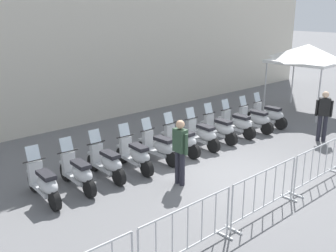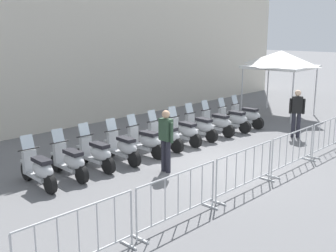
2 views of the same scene
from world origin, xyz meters
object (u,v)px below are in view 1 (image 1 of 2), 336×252
(motorcycle_1, at_px, (78,173))
(officer_mid_plaza, at_px, (324,113))
(motorcycle_0, at_px, (44,184))
(motorcycle_8, at_px, (237,124))
(motorcycle_7, at_px, (219,129))
(barrier_segment_1, at_px, (188,232))
(motorcycle_3, at_px, (136,155))
(motorcycle_6, at_px, (202,134))
(motorcycle_9, at_px, (255,119))
(motorcycle_10, at_px, (269,115))
(motorcycle_2, at_px, (107,163))
(barrier_segment_3, at_px, (319,164))
(canopy_tent, at_px, (308,54))
(motorcycle_4, at_px, (160,147))
(officer_near_row_end, at_px, (180,149))
(motorcycle_5, at_px, (181,140))
(barrier_segment_2, at_px, (265,192))

(motorcycle_1, distance_m, officer_mid_plaza, 8.38)
(motorcycle_0, xyz_separation_m, motorcycle_8, (7.24, -0.30, 0.00))
(motorcycle_7, bearing_deg, barrier_segment_1, -147.03)
(motorcycle_3, distance_m, motorcycle_6, 2.72)
(motorcycle_9, xyz_separation_m, officer_mid_plaza, (0.70, -2.21, 0.53))
(motorcycle_0, xyz_separation_m, motorcycle_3, (2.71, -0.11, 0.00))
(motorcycle_1, bearing_deg, barrier_segment_1, -92.11)
(motorcycle_10, bearing_deg, motorcycle_8, 174.73)
(motorcycle_10, xyz_separation_m, officer_mid_plaza, (-0.21, -2.18, 0.53))
(motorcycle_2, relative_size, barrier_segment_3, 0.76)
(motorcycle_0, bearing_deg, motorcycle_2, 0.19)
(motorcycle_10, xyz_separation_m, barrier_segment_1, (-8.28, -3.37, 0.07))
(motorcycle_0, height_order, barrier_segment_1, motorcycle_0)
(motorcycle_2, height_order, officer_mid_plaza, officer_mid_plaza)
(motorcycle_2, xyz_separation_m, canopy_tent, (10.18, -0.37, 2.06))
(motorcycle_7, bearing_deg, barrier_segment_3, -102.12)
(motorcycle_4, height_order, officer_near_row_end, officer_near_row_end)
(motorcycle_7, bearing_deg, officer_mid_plaza, -44.02)
(motorcycle_2, distance_m, barrier_segment_3, 5.51)
(motorcycle_5, relative_size, barrier_segment_3, 0.75)
(motorcycle_0, bearing_deg, officer_near_row_end, -28.49)
(motorcycle_7, bearing_deg, canopy_tent, -1.38)
(motorcycle_10, height_order, barrier_segment_1, motorcycle_10)
(motorcycle_1, bearing_deg, barrier_segment_3, -41.50)
(motorcycle_2, xyz_separation_m, motorcycle_8, (5.43, -0.31, 0.00))
(motorcycle_0, relative_size, barrier_segment_3, 0.76)
(motorcycle_9, bearing_deg, barrier_segment_1, -155.26)
(motorcycle_8, relative_size, barrier_segment_2, 0.75)
(motorcycle_8, distance_m, officer_near_row_end, 4.52)
(motorcycle_2, height_order, motorcycle_5, same)
(barrier_segment_2, bearing_deg, motorcycle_6, 58.56)
(motorcycle_9, bearing_deg, motorcycle_5, 175.14)
(motorcycle_9, xyz_separation_m, officer_near_row_end, (-5.20, -1.16, 0.53))
(motorcycle_4, bearing_deg, motorcycle_5, -0.66)
(motorcycle_4, relative_size, barrier_segment_1, 0.75)
(barrier_segment_2, bearing_deg, motorcycle_0, 128.32)
(motorcycle_7, xyz_separation_m, canopy_tent, (5.67, -0.14, 2.06))
(motorcycle_9, height_order, officer_mid_plaza, officer_mid_plaza)
(motorcycle_8, xyz_separation_m, motorcycle_9, (0.90, -0.14, 0.00))
(motorcycle_4, bearing_deg, motorcycle_3, 179.06)
(motorcycle_8, distance_m, canopy_tent, 5.19)
(barrier_segment_1, relative_size, officer_mid_plaza, 1.32)
(officer_near_row_end, relative_size, officer_mid_plaza, 1.00)
(motorcycle_10, distance_m, barrier_segment_1, 8.94)
(motorcycle_7, height_order, motorcycle_9, same)
(officer_near_row_end, height_order, officer_mid_plaza, same)
(motorcycle_0, distance_m, barrier_segment_1, 3.91)
(barrier_segment_2, bearing_deg, barrier_segment_1, 176.90)
(motorcycle_8, xyz_separation_m, canopy_tent, (4.76, -0.06, 2.06))
(motorcycle_4, height_order, motorcycle_10, same)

